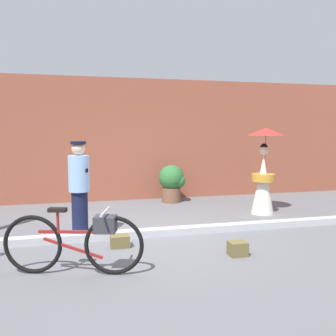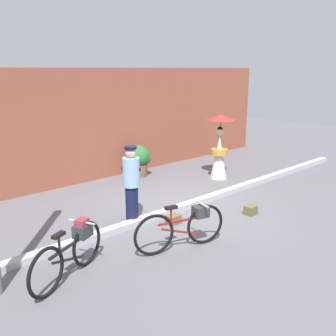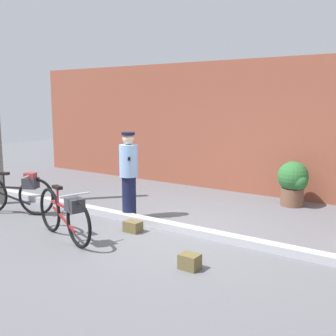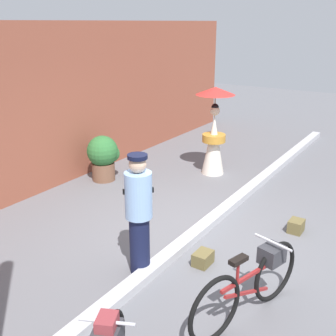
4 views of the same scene
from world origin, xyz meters
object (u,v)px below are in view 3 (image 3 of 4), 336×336
object	(u,v)px
potted_plant_by_door	(293,182)
bicycle_near_officer	(65,214)
backpack_on_pavement	(189,261)
person_officer	(129,173)
bicycle_far_side	(17,192)
backpack_spare	(133,226)

from	to	relation	value
potted_plant_by_door	bicycle_near_officer	bearing A→B (deg)	-118.72
bicycle_near_officer	backpack_on_pavement	size ratio (longest dim) A/B	6.68
person_officer	backpack_on_pavement	bearing A→B (deg)	-32.53
bicycle_near_officer	person_officer	xyz separation A→B (m)	(0.02, 1.53, 0.43)
bicycle_near_officer	potted_plant_by_door	world-z (taller)	potted_plant_by_door
bicycle_far_side	potted_plant_by_door	bearing A→B (deg)	41.20
bicycle_near_officer	backpack_on_pavement	bearing A→B (deg)	3.62
potted_plant_by_door	backpack_spare	world-z (taller)	potted_plant_by_door
backpack_on_pavement	bicycle_far_side	bearing A→B (deg)	175.25
person_officer	backpack_on_pavement	world-z (taller)	person_officer
person_officer	potted_plant_by_door	world-z (taller)	person_officer
bicycle_far_side	person_officer	world-z (taller)	person_officer
bicycle_near_officer	backpack_spare	xyz separation A→B (m)	(0.61, 0.91, -0.33)
bicycle_far_side	backpack_on_pavement	bearing A→B (deg)	-4.75
bicycle_far_side	potted_plant_by_door	world-z (taller)	potted_plant_by_door
bicycle_far_side	backpack_on_pavement	world-z (taller)	bicycle_far_side
person_officer	potted_plant_by_door	xyz separation A→B (m)	(2.24, 2.60, -0.33)
bicycle_far_side	person_officer	distance (m)	2.23
bicycle_far_side	backpack_spare	distance (m)	2.57
backpack_spare	potted_plant_by_door	bearing A→B (deg)	62.79
bicycle_far_side	backpack_on_pavement	xyz separation A→B (m)	(4.10, -0.34, -0.33)
bicycle_far_side	backpack_on_pavement	distance (m)	4.13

